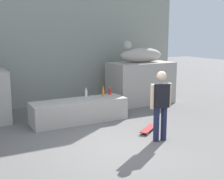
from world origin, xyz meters
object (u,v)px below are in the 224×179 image
(statue_reclining_right, at_px, (140,54))
(skater, at_px, (161,103))
(bottle_orange, at_px, (103,92))
(skateboard, at_px, (148,129))
(bottle_red, at_px, (110,91))
(bottle_clear, at_px, (86,93))

(statue_reclining_right, relative_size, skater, 0.99)
(statue_reclining_right, xyz_separation_m, bottle_orange, (-2.03, -1.07, -1.01))
(skateboard, xyz_separation_m, bottle_orange, (-0.40, 1.82, 0.70))
(skateboard, relative_size, bottle_red, 3.03)
(skateboard, bearing_deg, bottle_clear, 76.98)
(skater, relative_size, skateboard, 2.19)
(statue_reclining_right, height_order, skater, statue_reclining_right)
(skater, bearing_deg, bottle_clear, 112.76)
(statue_reclining_right, bearing_deg, bottle_clear, 25.77)
(bottle_orange, height_order, bottle_clear, bottle_orange)
(statue_reclining_right, distance_m, skateboard, 3.73)
(skateboard, bearing_deg, skater, -139.71)
(statue_reclining_right, bearing_deg, bottle_orange, 34.62)
(statue_reclining_right, xyz_separation_m, bottle_red, (-1.73, -0.92, -1.04))
(skater, bearing_deg, statue_reclining_right, 71.69)
(bottle_orange, bearing_deg, bottle_clear, 155.68)
(skateboard, height_order, bottle_orange, bottle_orange)
(bottle_red, bearing_deg, skateboard, -86.85)
(skateboard, xyz_separation_m, bottle_clear, (-0.87, 2.03, 0.68))
(bottle_clear, bearing_deg, skater, -75.48)
(bottle_clear, bearing_deg, bottle_orange, -24.32)
(bottle_red, relative_size, bottle_orange, 0.82)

